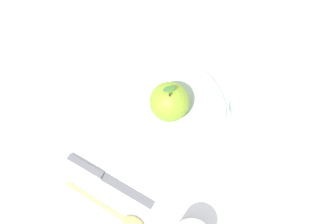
{
  "coord_description": "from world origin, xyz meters",
  "views": [
    {
      "loc": [
        -0.18,
        0.0,
        0.77
      ],
      "look_at": [
        0.02,
        -0.02,
        0.02
      ],
      "focal_mm": 39.79,
      "sensor_mm": 36.0,
      "label": 1
    }
  ],
  "objects_px": {
    "dinner_plate": "(168,113)",
    "side_bowl": "(256,105)",
    "knife": "(103,176)",
    "apple": "(171,102)",
    "spoon": "(125,219)"
  },
  "relations": [
    {
      "from": "side_bowl",
      "to": "spoon",
      "type": "height_order",
      "value": "side_bowl"
    },
    {
      "from": "spoon",
      "to": "side_bowl",
      "type": "bearing_deg",
      "value": -54.93
    },
    {
      "from": "side_bowl",
      "to": "apple",
      "type": "bearing_deg",
      "value": 84.98
    },
    {
      "from": "apple",
      "to": "spoon",
      "type": "relative_size",
      "value": 0.59
    },
    {
      "from": "spoon",
      "to": "knife",
      "type": "bearing_deg",
      "value": 23.21
    },
    {
      "from": "dinner_plate",
      "to": "side_bowl",
      "type": "bearing_deg",
      "value": -91.23
    },
    {
      "from": "apple",
      "to": "spoon",
      "type": "height_order",
      "value": "apple"
    },
    {
      "from": "dinner_plate",
      "to": "side_bowl",
      "type": "relative_size",
      "value": 2.41
    },
    {
      "from": "spoon",
      "to": "dinner_plate",
      "type": "bearing_deg",
      "value": -26.9
    },
    {
      "from": "dinner_plate",
      "to": "knife",
      "type": "height_order",
      "value": "dinner_plate"
    },
    {
      "from": "apple",
      "to": "side_bowl",
      "type": "distance_m",
      "value": 0.18
    },
    {
      "from": "dinner_plate",
      "to": "knife",
      "type": "bearing_deg",
      "value": 129.3
    },
    {
      "from": "knife",
      "to": "spoon",
      "type": "height_order",
      "value": "spoon"
    },
    {
      "from": "side_bowl",
      "to": "spoon",
      "type": "bearing_deg",
      "value": 125.07
    },
    {
      "from": "dinner_plate",
      "to": "apple",
      "type": "distance_m",
      "value": 0.05
    }
  ]
}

